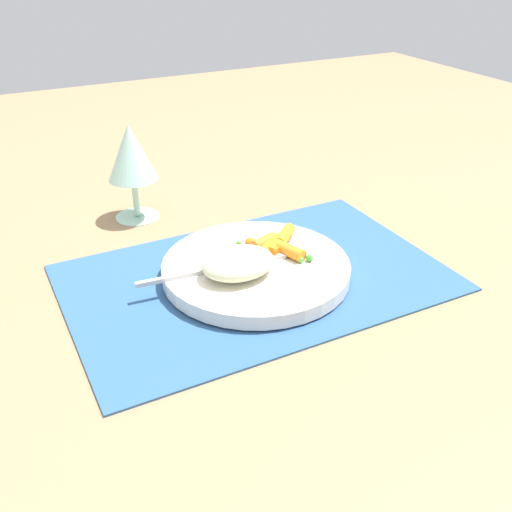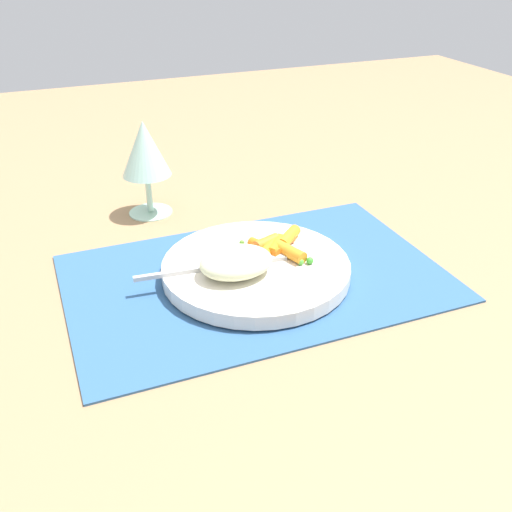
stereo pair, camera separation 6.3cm
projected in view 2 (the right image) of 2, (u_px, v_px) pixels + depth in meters
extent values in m
plane|color=#997551|center=(256.00, 279.00, 0.79)|extent=(2.40, 2.40, 0.00)
cube|color=#2D5684|center=(256.00, 277.00, 0.79)|extent=(0.50, 0.32, 0.01)
cylinder|color=silver|center=(256.00, 269.00, 0.78)|extent=(0.25, 0.25, 0.02)
ellipsoid|color=beige|center=(236.00, 262.00, 0.75)|extent=(0.10, 0.07, 0.03)
cylinder|color=orange|center=(290.00, 252.00, 0.79)|extent=(0.03, 0.05, 0.02)
cylinder|color=orange|center=(280.00, 244.00, 0.81)|extent=(0.05, 0.03, 0.01)
cylinder|color=orange|center=(276.00, 246.00, 0.80)|extent=(0.04, 0.04, 0.02)
cylinder|color=orange|center=(265.00, 248.00, 0.80)|extent=(0.04, 0.05, 0.01)
cylinder|color=orange|center=(267.00, 243.00, 0.81)|extent=(0.04, 0.03, 0.02)
cylinder|color=orange|center=(271.00, 246.00, 0.80)|extent=(0.05, 0.05, 0.02)
cylinder|color=orange|center=(289.00, 237.00, 0.82)|extent=(0.05, 0.05, 0.02)
sphere|color=green|center=(301.00, 262.00, 0.77)|extent=(0.01, 0.01, 0.01)
sphere|color=#509042|center=(258.00, 243.00, 0.82)|extent=(0.01, 0.01, 0.01)
sphere|color=#52B03E|center=(268.00, 249.00, 0.80)|extent=(0.01, 0.01, 0.01)
sphere|color=#579230|center=(240.00, 243.00, 0.82)|extent=(0.01, 0.01, 0.01)
sphere|color=green|center=(270.00, 241.00, 0.82)|extent=(0.01, 0.01, 0.01)
sphere|color=#4F8F2E|center=(294.00, 254.00, 0.79)|extent=(0.01, 0.01, 0.01)
sphere|color=green|center=(286.00, 237.00, 0.83)|extent=(0.01, 0.01, 0.01)
sphere|color=#4FA22F|center=(270.00, 237.00, 0.83)|extent=(0.01, 0.01, 0.01)
sphere|color=green|center=(272.00, 239.00, 0.83)|extent=(0.01, 0.01, 0.01)
sphere|color=green|center=(280.00, 240.00, 0.82)|extent=(0.01, 0.01, 0.01)
sphere|color=#44933C|center=(277.00, 245.00, 0.81)|extent=(0.01, 0.01, 0.01)
sphere|color=green|center=(310.00, 261.00, 0.77)|extent=(0.01, 0.01, 0.01)
sphere|color=green|center=(283.00, 243.00, 0.82)|extent=(0.01, 0.01, 0.01)
sphere|color=#558F2F|center=(254.00, 252.00, 0.79)|extent=(0.01, 0.01, 0.01)
cube|color=silver|center=(270.00, 259.00, 0.78)|extent=(0.05, 0.02, 0.01)
cube|color=silver|center=(195.00, 270.00, 0.76)|extent=(0.16, 0.02, 0.01)
cylinder|color=#B2E0CC|center=(151.00, 212.00, 0.97)|extent=(0.07, 0.07, 0.00)
cylinder|color=#B2E0CC|center=(149.00, 193.00, 0.95)|extent=(0.01, 0.01, 0.06)
cone|color=#B2E0CC|center=(145.00, 148.00, 0.92)|extent=(0.08, 0.08, 0.09)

